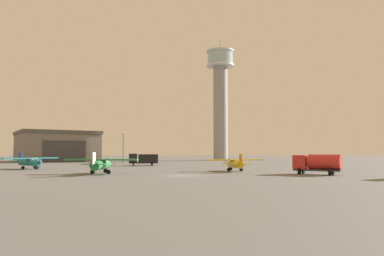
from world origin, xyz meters
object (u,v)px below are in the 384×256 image
Objects in this scene: control_tower at (220,93)px; truck_box_black at (143,159)px; airplane_green at (101,164)px; truck_fuel_tanker_red at (317,163)px; light_post_west at (123,144)px; airplane_yellow at (235,163)px; airplane_teal at (30,161)px.

truck_box_black is at bearing -119.03° from control_tower.
airplane_green is (-27.81, -71.95, -22.16)m from control_tower.
truck_fuel_tanker_red is (30.63, -3.04, 0.17)m from airplane_green.
truck_box_black is 17.55m from light_post_west.
airplane_yellow reaches higher than truck_box_black.
light_post_west is at bearing -18.66° from truck_fuel_tanker_red.
light_post_west is at bearing 108.03° from airplane_teal.
control_tower is at bearing -124.89° from truck_box_black.
airplane_yellow is 13.28m from truck_fuel_tanker_red.
airplane_yellow is 37.21m from airplane_teal.
airplane_green reaches higher than airplane_teal.
control_tower is 80.26m from airplane_green.
airplane_yellow is 1.13× the size of light_post_west.
truck_box_black is (-26.65, 32.04, -0.10)m from truck_fuel_tanker_red.
airplane_teal is 33.05m from light_post_west.
airplane_green is 1.10× the size of airplane_yellow.
light_post_west reaches higher than truck_fuel_tanker_red.
airplane_teal is 1.36× the size of truck_fuel_tanker_red.
airplane_green is 21.44m from airplane_teal.
airplane_teal reaches higher than truck_box_black.
airplane_green is 1.22× the size of airplane_teal.
airplane_teal is 24.23m from truck_box_black.
airplane_teal is at bearing -113.31° from light_post_west.
light_post_west reaches higher than truck_box_black.
light_post_west is (-6.57, 15.88, 3.58)m from truck_box_black.
light_post_west is at bearing -138.32° from control_tower.
airplane_teal is (-36.04, 9.23, 0.09)m from airplane_yellow.
truck_fuel_tanker_red is at bearing -87.85° from control_tower.
control_tower is 4.94× the size of airplane_teal.
control_tower is 4.04× the size of airplane_green.
airplane_teal is (-43.40, -57.22, -22.20)m from control_tower.
airplane_yellow is (20.45, 5.49, -0.13)m from airplane_green.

